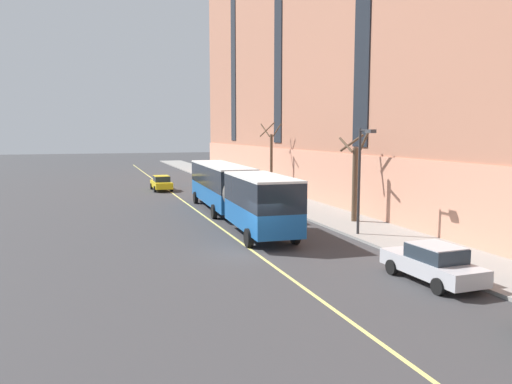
# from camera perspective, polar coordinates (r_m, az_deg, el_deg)

# --- Properties ---
(ground_plane) EXTENTS (260.00, 260.00, 0.00)m
(ground_plane) POSITION_cam_1_polar(r_m,az_deg,el_deg) (25.28, -0.23, -6.85)
(ground_plane) COLOR #38383A
(sidewalk) EXTENTS (4.43, 160.00, 0.15)m
(sidewalk) POSITION_cam_1_polar(r_m,az_deg,el_deg) (31.47, 12.96, -4.18)
(sidewalk) COLOR gray
(sidewalk) RESTS_ON ground
(city_bus) EXTENTS (3.60, 20.77, 3.57)m
(city_bus) POSITION_cam_1_polar(r_m,az_deg,el_deg) (34.55, -2.58, 0.31)
(city_bus) COLOR #19569E
(city_bus) RESTS_ON ground
(parked_car_white_1) EXTENTS (2.05, 4.44, 1.56)m
(parked_car_white_1) POSITION_cam_1_polar(r_m,az_deg,el_deg) (58.50, -5.61, 1.65)
(parked_car_white_1) COLOR silver
(parked_car_white_1) RESTS_ON ground
(parked_car_red_2) EXTENTS (2.03, 4.40, 1.56)m
(parked_car_red_2) POSITION_cam_1_polar(r_m,az_deg,el_deg) (47.54, -2.58, 0.51)
(parked_car_red_2) COLOR #B21E19
(parked_car_red_2) RESTS_ON ground
(parked_car_black_3) EXTENTS (1.96, 4.54, 1.56)m
(parked_car_black_3) POSITION_cam_1_polar(r_m,az_deg,el_deg) (39.38, 0.66, -0.78)
(parked_car_black_3) COLOR black
(parked_car_black_3) RESTS_ON ground
(parked_car_silver_4) EXTENTS (2.05, 4.65, 1.56)m
(parked_car_silver_4) POSITION_cam_1_polar(r_m,az_deg,el_deg) (21.30, 19.53, -7.67)
(parked_car_silver_4) COLOR #B7B7BC
(parked_car_silver_4) RESTS_ON ground
(taxi_cab) EXTENTS (1.94, 4.62, 1.56)m
(taxi_cab) POSITION_cam_1_polar(r_m,az_deg,el_deg) (52.80, -10.76, 1.02)
(taxi_cab) COLOR yellow
(taxi_cab) RESTS_ON ground
(street_tree_mid_block) EXTENTS (1.82, 1.81, 5.99)m
(street_tree_mid_block) POSITION_cam_1_polar(r_m,az_deg,el_deg) (33.39, 11.21, 1.67)
(street_tree_mid_block) COLOR brown
(street_tree_mid_block) RESTS_ON sidewalk
(street_tree_far_uptown) EXTENTS (1.80, 1.89, 6.86)m
(street_tree_far_uptown) POSITION_cam_1_polar(r_m,az_deg,el_deg) (47.81, 1.73, 3.86)
(street_tree_far_uptown) COLOR brown
(street_tree_far_uptown) RESTS_ON sidewalk
(street_lamp) EXTENTS (0.36, 1.48, 6.04)m
(street_lamp) POSITION_cam_1_polar(r_m,az_deg,el_deg) (28.86, 11.98, 2.58)
(street_lamp) COLOR #2D2D30
(street_lamp) RESTS_ON sidewalk
(lane_centerline) EXTENTS (0.16, 140.00, 0.01)m
(lane_centerline) POSITION_cam_1_polar(r_m,az_deg,el_deg) (28.07, -2.17, -5.48)
(lane_centerline) COLOR #E0D66B
(lane_centerline) RESTS_ON ground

